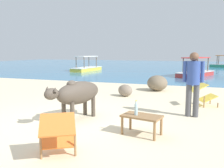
# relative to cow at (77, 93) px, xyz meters

# --- Properties ---
(sand_beach) EXTENTS (18.00, 14.00, 0.04)m
(sand_beach) POSITION_rel_cow_xyz_m (-0.13, -0.24, -0.66)
(sand_beach) COLOR beige
(sand_beach) RESTS_ON ground
(water_surface) EXTENTS (60.00, 36.00, 0.03)m
(water_surface) POSITION_rel_cow_xyz_m (-0.13, 21.76, -0.68)
(water_surface) COLOR teal
(water_surface) RESTS_ON ground
(cow) EXTENTS (0.86, 1.74, 0.97)m
(cow) POSITION_rel_cow_xyz_m (0.00, 0.00, 0.00)
(cow) COLOR #4C4238
(cow) RESTS_ON sand_beach
(low_bench_table) EXTENTS (0.83, 0.59, 0.39)m
(low_bench_table) POSITION_rel_cow_xyz_m (1.70, -0.57, -0.31)
(low_bench_table) COLOR olive
(low_bench_table) RESTS_ON sand_beach
(bottle) EXTENTS (0.07, 0.07, 0.30)m
(bottle) POSITION_rel_cow_xyz_m (1.59, -0.59, -0.13)
(bottle) COLOR #A3C6D1
(bottle) RESTS_ON low_bench_table
(deck_chair_near) EXTENTS (0.91, 0.77, 0.68)m
(deck_chair_near) POSITION_rel_cow_xyz_m (2.89, 2.57, -0.26)
(deck_chair_near) COLOR olive
(deck_chair_near) RESTS_ON sand_beach
(deck_chair_far) EXTENTS (0.85, 0.93, 0.68)m
(deck_chair_far) POSITION_rel_cow_xyz_m (0.69, -1.98, -0.26)
(deck_chair_far) COLOR olive
(deck_chair_far) RESTS_ON sand_beach
(person_standing) EXTENTS (0.51, 0.32, 1.62)m
(person_standing) POSITION_rel_cow_xyz_m (2.61, 1.17, 0.31)
(person_standing) COLOR #4C4C51
(person_standing) RESTS_ON sand_beach
(shore_rock_large) EXTENTS (1.07, 1.14, 0.65)m
(shore_rock_large) POSITION_rel_cow_xyz_m (1.15, 4.99, -0.32)
(shore_rock_large) COLOR #756651
(shore_rock_large) RESTS_ON sand_beach
(shore_rock_medium) EXTENTS (0.69, 0.63, 0.44)m
(shore_rock_medium) POSITION_rel_cow_xyz_m (0.24, 3.30, -0.42)
(shore_rock_medium) COLOR gray
(shore_rock_medium) RESTS_ON sand_beach
(boat_red) EXTENTS (2.55, 3.82, 1.29)m
(boat_red) POSITION_rel_cow_xyz_m (2.65, 12.10, -0.39)
(boat_red) COLOR #C63833
(boat_red) RESTS_ON water_surface
(boat_yellow) EXTENTS (1.45, 3.75, 1.29)m
(boat_yellow) POSITION_rel_cow_xyz_m (-6.36, 13.92, -0.39)
(boat_yellow) COLOR gold
(boat_yellow) RESTS_ON water_surface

